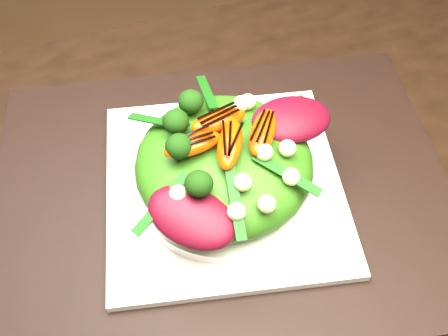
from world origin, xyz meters
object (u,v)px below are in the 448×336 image
object	(u,v)px
salad_bowl	(224,180)
orange_segment	(220,126)
plate_base	(224,186)
dining_table	(215,283)
lettuce_mound	(224,163)
placemat	(224,189)

from	to	relation	value
salad_bowl	orange_segment	size ratio (longest dim) A/B	3.31
orange_segment	plate_base	bearing A→B (deg)	-95.05
dining_table	salad_bowl	world-z (taller)	dining_table
salad_bowl	orange_segment	world-z (taller)	orange_segment
lettuce_mound	orange_segment	xyz separation A→B (m)	(0.00, 0.02, 0.04)
lettuce_mound	placemat	bearing A→B (deg)	0.00
dining_table	plate_base	size ratio (longest dim) A/B	5.76
placemat	plate_base	size ratio (longest dim) A/B	1.97
dining_table	plate_base	world-z (taller)	dining_table
placemat	lettuce_mound	bearing A→B (deg)	180.00
placemat	dining_table	bearing A→B (deg)	-114.46
dining_table	placemat	world-z (taller)	dining_table
placemat	salad_bowl	xyz separation A→B (m)	(-0.00, 0.00, 0.02)
orange_segment	placemat	bearing A→B (deg)	-95.05
dining_table	orange_segment	world-z (taller)	dining_table
dining_table	salad_bowl	bearing A→B (deg)	65.54
lettuce_mound	salad_bowl	bearing A→B (deg)	90.00
plate_base	dining_table	bearing A→B (deg)	-114.46
plate_base	salad_bowl	bearing A→B (deg)	0.00
salad_bowl	orange_segment	distance (m)	0.08
salad_bowl	plate_base	bearing A→B (deg)	0.00
dining_table	lettuce_mound	xyz separation A→B (m)	(0.05, 0.10, 0.07)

